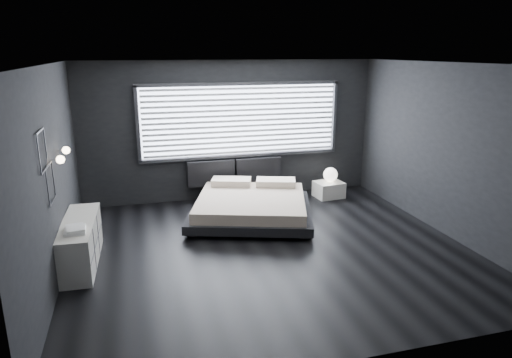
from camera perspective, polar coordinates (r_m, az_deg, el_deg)
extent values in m
plane|color=black|center=(7.18, 1.82, -8.73)|extent=(6.00, 6.00, 0.00)
plane|color=white|center=(6.53, 2.04, 14.22)|extent=(6.00, 6.00, 0.00)
cube|color=black|center=(9.33, -3.11, 6.03)|extent=(6.00, 0.04, 2.80)
cube|color=black|center=(4.29, 12.92, -6.22)|extent=(6.00, 0.04, 2.80)
cube|color=black|center=(6.52, -24.16, 0.36)|extent=(0.04, 5.50, 2.80)
cube|color=black|center=(8.11, 22.64, 3.35)|extent=(0.04, 5.50, 2.80)
cube|color=white|center=(9.32, -1.89, 7.35)|extent=(4.00, 0.02, 1.38)
cube|color=#47474C|center=(9.04, -14.61, 6.58)|extent=(0.06, 0.08, 1.48)
cube|color=#47474C|center=(9.96, 9.74, 7.68)|extent=(0.06, 0.08, 1.48)
cube|color=#47474C|center=(9.21, -1.89, 11.82)|extent=(4.14, 0.08, 0.06)
cube|color=#47474C|center=(9.43, -1.81, 2.93)|extent=(4.14, 0.08, 0.06)
cube|color=silver|center=(9.26, -1.81, 7.29)|extent=(3.94, 0.03, 1.32)
cube|color=black|center=(9.32, -5.64, 0.74)|extent=(0.96, 0.16, 0.52)
cube|color=black|center=(9.53, 0.29, 1.16)|extent=(0.96, 0.16, 0.52)
cylinder|color=silver|center=(6.51, -23.86, 2.20)|extent=(0.10, 0.02, 0.02)
sphere|color=#FFE5B7|center=(6.50, -23.25, 2.25)|extent=(0.11, 0.11, 0.11)
cylinder|color=silver|center=(7.09, -23.22, 3.30)|extent=(0.10, 0.02, 0.02)
sphere|color=#FFE5B7|center=(7.08, -22.66, 3.34)|extent=(0.11, 0.11, 0.11)
cube|color=#47474C|center=(5.85, -25.41, 5.42)|extent=(0.01, 0.46, 0.02)
cube|color=#47474C|center=(5.94, -24.89, 1.06)|extent=(0.01, 0.46, 0.02)
cube|color=#47474C|center=(6.11, -24.81, 3.67)|extent=(0.01, 0.02, 0.46)
cube|color=#47474C|center=(5.66, -25.51, 2.74)|extent=(0.01, 0.02, 0.46)
cube|color=#47474C|center=(6.18, -24.53, 1.54)|extent=(0.01, 0.46, 0.02)
cube|color=#47474C|center=(6.30, -24.06, -2.52)|extent=(0.01, 0.46, 0.02)
cube|color=#47474C|center=(6.45, -24.01, 0.04)|extent=(0.01, 0.02, 0.46)
cube|color=#47474C|center=(6.01, -24.60, -1.10)|extent=(0.01, 0.02, 0.46)
cube|color=black|center=(7.71, -7.88, -6.78)|extent=(0.15, 0.15, 0.08)
cube|color=black|center=(7.59, 6.02, -7.07)|extent=(0.15, 0.15, 0.08)
cube|color=black|center=(9.23, -6.02, -2.86)|extent=(0.15, 0.15, 0.08)
cube|color=black|center=(9.13, 5.50, -3.05)|extent=(0.15, 0.15, 0.08)
cube|color=black|center=(8.32, -0.61, -4.04)|extent=(2.66, 2.60, 0.16)
cube|color=#C0AD97|center=(8.26, -0.61, -2.90)|extent=(2.40, 2.40, 0.19)
cube|color=beige|center=(8.97, -3.10, -0.33)|extent=(0.85, 0.62, 0.13)
cube|color=beige|center=(8.92, 2.48, -0.41)|extent=(0.85, 0.62, 0.13)
cube|color=white|center=(9.69, 9.08, -1.30)|extent=(0.61, 0.52, 0.33)
sphere|color=white|center=(9.66, 9.29, 0.56)|extent=(0.29, 0.29, 0.29)
cube|color=white|center=(7.07, -21.11, -7.40)|extent=(0.50, 1.62, 0.64)
cube|color=#47474C|center=(7.04, -19.26, -7.31)|extent=(0.06, 1.59, 0.62)
cube|color=white|center=(6.59, -21.69, -5.95)|extent=(0.28, 0.36, 0.04)
cube|color=white|center=(6.56, -21.65, -5.72)|extent=(0.27, 0.34, 0.03)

